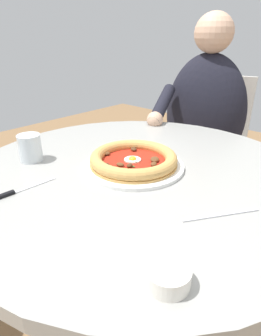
# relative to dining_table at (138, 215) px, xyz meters

# --- Properties ---
(dining_table) EXTENTS (1.00, 1.00, 0.75)m
(dining_table) POSITION_rel_dining_table_xyz_m (0.00, 0.00, 0.00)
(dining_table) COLOR #999993
(dining_table) RESTS_ON ground
(pizza_on_plate) EXTENTS (0.29, 0.29, 0.04)m
(pizza_on_plate) POSITION_rel_dining_table_xyz_m (0.02, 0.00, 0.18)
(pizza_on_plate) COLOR white
(pizza_on_plate) RESTS_ON dining_table
(water_glass) EXTENTS (0.07, 0.07, 0.08)m
(water_glass) POSITION_rel_dining_table_xyz_m (0.28, 0.18, 0.19)
(water_glass) COLOR silver
(water_glass) RESTS_ON dining_table
(steak_knife) EXTENTS (0.02, 0.20, 0.01)m
(steak_knife) POSITION_rel_dining_table_xyz_m (0.13, 0.33, 0.16)
(steak_knife) COLOR silver
(steak_knife) RESTS_ON dining_table
(ramekin_capers) EXTENTS (0.07, 0.07, 0.03)m
(ramekin_capers) POSITION_rel_dining_table_xyz_m (-0.30, 0.28, 0.18)
(ramekin_capers) COLOR white
(ramekin_capers) RESTS_ON dining_table
(fork_utensil) EXTENTS (0.11, 0.15, 0.00)m
(fork_utensil) POSITION_rel_dining_table_xyz_m (-0.28, 0.05, 0.16)
(fork_utensil) COLOR #BCBCC1
(fork_utensil) RESTS_ON dining_table
(diner_person) EXTENTS (0.44, 0.55, 1.19)m
(diner_person) POSITION_rel_dining_table_xyz_m (0.19, -0.71, -0.05)
(diner_person) COLOR #282833
(diner_person) RESTS_ON ground
(cafe_chair_diner) EXTENTS (0.53, 0.53, 0.90)m
(cafe_chair_diner) POSITION_rel_dining_table_xyz_m (0.23, -0.86, -0.05)
(cafe_chair_diner) COLOR beige
(cafe_chair_diner) RESTS_ON ground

